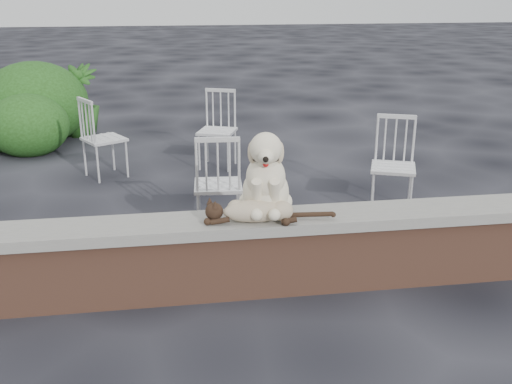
{
  "coord_description": "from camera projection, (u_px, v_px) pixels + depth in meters",
  "views": [
    {
      "loc": [
        -0.01,
        -3.92,
        2.15
      ],
      "look_at": [
        0.62,
        0.2,
        0.7
      ],
      "focal_mm": 42.02,
      "sensor_mm": 36.0,
      "label": 1
    }
  ],
  "objects": [
    {
      "name": "brick_wall",
      "position": [
        175.0,
        265.0,
        4.29
      ],
      "size": [
        6.0,
        0.3,
        0.5
      ],
      "primitive_type": "cube",
      "color": "brown",
      "rests_on": "ground"
    },
    {
      "name": "dog",
      "position": [
        266.0,
        171.0,
        4.23
      ],
      "size": [
        0.51,
        0.62,
        0.64
      ],
      "primitive_type": null,
      "rotation": [
        0.0,
        0.0,
        -0.17
      ],
      "color": "beige",
      "rests_on": "capstone"
    },
    {
      "name": "potted_plant_b",
      "position": [
        79.0,
        100.0,
        8.83
      ],
      "size": [
        0.75,
        0.75,
        1.04
      ],
      "primitive_type": "imported",
      "rotation": [
        0.0,
        0.0,
        -0.37
      ],
      "color": "#1C3E11",
      "rests_on": "ground"
    },
    {
      "name": "ground",
      "position": [
        176.0,
        296.0,
        4.37
      ],
      "size": [
        60.0,
        60.0,
        0.0
      ],
      "primitive_type": "plane",
      "color": "black",
      "rests_on": "ground"
    },
    {
      "name": "chair_b",
      "position": [
        217.0,
        130.0,
        7.29
      ],
      "size": [
        0.72,
        0.72,
        0.94
      ],
      "primitive_type": null,
      "rotation": [
        0.0,
        0.0,
        -0.36
      ],
      "color": "silver",
      "rests_on": "ground"
    },
    {
      "name": "capstone",
      "position": [
        173.0,
        227.0,
        4.19
      ],
      "size": [
        6.2,
        0.4,
        0.08
      ],
      "primitive_type": "cube",
      "color": "slate",
      "rests_on": "brick_wall"
    },
    {
      "name": "chair_c",
      "position": [
        218.0,
        183.0,
        5.33
      ],
      "size": [
        0.6,
        0.6,
        0.94
      ],
      "primitive_type": null,
      "rotation": [
        0.0,
        0.0,
        3.07
      ],
      "color": "silver",
      "rests_on": "ground"
    },
    {
      "name": "cat",
      "position": [
        258.0,
        209.0,
        4.16
      ],
      "size": [
        1.11,
        0.44,
        0.18
      ],
      "primitive_type": null,
      "rotation": [
        0.0,
        0.0,
        -0.17
      ],
      "color": "tan",
      "rests_on": "capstone"
    },
    {
      "name": "shrubbery",
      "position": [
        29.0,
        111.0,
        8.36
      ],
      "size": [
        1.55,
        1.94,
        1.19
      ],
      "color": "#1C3E11",
      "rests_on": "ground"
    },
    {
      "name": "chair_e",
      "position": [
        104.0,
        138.0,
        6.92
      ],
      "size": [
        0.76,
        0.76,
        0.94
      ],
      "primitive_type": null,
      "rotation": [
        0.0,
        0.0,
        2.09
      ],
      "color": "silver",
      "rests_on": "ground"
    },
    {
      "name": "chair_d",
      "position": [
        393.0,
        166.0,
        5.85
      ],
      "size": [
        0.73,
        0.73,
        0.94
      ],
      "primitive_type": null,
      "rotation": [
        0.0,
        0.0,
        -0.37
      ],
      "color": "silver",
      "rests_on": "ground"
    }
  ]
}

